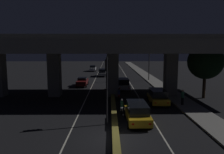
{
  "coord_description": "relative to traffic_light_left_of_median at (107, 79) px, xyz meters",
  "views": [
    {
      "loc": [
        -0.43,
        -14.89,
        6.34
      ],
      "look_at": [
        0.0,
        21.95,
        1.62
      ],
      "focal_mm": 35.0,
      "sensor_mm": 36.0,
      "label": 1
    }
  ],
  "objects": [
    {
      "name": "elevated_overpass",
      "position": [
        0.37,
        11.4,
        2.53
      ],
      "size": [
        35.14,
        13.07,
        8.33
      ],
      "color": "slate",
      "rests_on": "ground_plane"
    },
    {
      "name": "median_divider",
      "position": [
        0.65,
        31.98,
        -3.67
      ],
      "size": [
        0.5,
        126.0,
        0.38
      ],
      "primitive_type": "cube",
      "color": "olive",
      "rests_on": "ground_plane"
    },
    {
      "name": "motorcycle_white_filtering_near",
      "position": [
        1.44,
        3.17,
        -3.24
      ],
      "size": [
        0.34,
        1.96,
        1.48
      ],
      "rotation": [
        0.0,
        0.0,
        1.49
      ],
      "color": "black",
      "rests_on": "ground_plane"
    },
    {
      "name": "roadside_tree_kerbside_near",
      "position": [
        12.49,
        9.83,
        0.87
      ],
      "size": [
        4.48,
        4.48,
        6.99
      ],
      "color": "#38281C",
      "rests_on": "ground_plane"
    },
    {
      "name": "lane_line_left_inner",
      "position": [
        -2.81,
        31.98,
        -3.86
      ],
      "size": [
        0.12,
        126.0,
        0.0
      ],
      "primitive_type": "cube",
      "color": "beige",
      "rests_on": "ground_plane"
    },
    {
      "name": "sidewalk_right",
      "position": [
        8.98,
        24.98,
        -3.79
      ],
      "size": [
        2.72,
        126.0,
        0.14
      ],
      "primitive_type": "cube",
      "color": "gray",
      "rests_on": "ground_plane"
    },
    {
      "name": "motorcycle_red_filtering_mid",
      "position": [
        1.4,
        9.13,
        -3.24
      ],
      "size": [
        0.33,
        1.7,
        1.46
      ],
      "rotation": [
        0.0,
        0.0,
        1.54
      ],
      "color": "black",
      "rests_on": "ground_plane"
    },
    {
      "name": "ground_plane",
      "position": [
        0.65,
        -3.02,
        -3.86
      ],
      "size": [
        200.0,
        200.0,
        0.0
      ],
      "primitive_type": "plane",
      "color": "black"
    },
    {
      "name": "car_white_third",
      "position": [
        2.33,
        15.77,
        -2.92
      ],
      "size": [
        2.14,
        4.08,
        1.79
      ],
      "rotation": [
        0.0,
        0.0,
        1.6
      ],
      "color": "silver",
      "rests_on": "ground_plane"
    },
    {
      "name": "car_taxi_yellow_second",
      "position": [
        5.82,
        6.82,
        -2.97
      ],
      "size": [
        2.11,
        4.19,
        1.69
      ],
      "rotation": [
        0.0,
        0.0,
        1.55
      ],
      "color": "gold",
      "rests_on": "ground_plane"
    },
    {
      "name": "street_lamp",
      "position": [
        7.9,
        25.81,
        0.74
      ],
      "size": [
        2.12,
        0.32,
        7.78
      ],
      "color": "#2D2D30",
      "rests_on": "ground_plane"
    },
    {
      "name": "car_dark_red_lead_oncoming",
      "position": [
        -4.46,
        19.36,
        -3.09
      ],
      "size": [
        1.84,
        4.55,
        1.48
      ],
      "rotation": [
        0.0,
        0.0,
        -1.56
      ],
      "color": "#591414",
      "rests_on": "ground_plane"
    },
    {
      "name": "car_silver_second_oncoming",
      "position": [
        -1.4,
        32.94,
        -2.92
      ],
      "size": [
        2.05,
        4.56,
        1.76
      ],
      "rotation": [
        0.0,
        0.0,
        -1.59
      ],
      "color": "gray",
      "rests_on": "ground_plane"
    },
    {
      "name": "car_taxi_yellow_lead",
      "position": [
        2.62,
        0.4,
        -2.94
      ],
      "size": [
        2.06,
        4.62,
        1.71
      ],
      "rotation": [
        0.0,
        0.0,
        1.58
      ],
      "color": "gold",
      "rests_on": "ground_plane"
    },
    {
      "name": "car_white_third_oncoming",
      "position": [
        -4.59,
        44.99,
        -3.0
      ],
      "size": [
        1.85,
        4.36,
        1.68
      ],
      "rotation": [
        0.0,
        0.0,
        -1.58
      ],
      "color": "silver",
      "rests_on": "ground_plane"
    },
    {
      "name": "lane_line_right_inner",
      "position": [
        4.11,
        31.98,
        -3.86
      ],
      "size": [
        0.12,
        126.0,
        0.0
      ],
      "primitive_type": "cube",
      "color": "beige",
      "rests_on": "ground_plane"
    },
    {
      "name": "pedestrian_on_sidewalk",
      "position": [
        8.37,
        5.84,
        -2.85
      ],
      "size": [
        0.34,
        0.34,
        1.73
      ],
      "color": "black",
      "rests_on": "sidewalk_right"
    },
    {
      "name": "traffic_light_left_of_median",
      "position": [
        0.0,
        0.0,
        0.0
      ],
      "size": [
        0.3,
        0.49,
        5.7
      ],
      "color": "black",
      "rests_on": "ground_plane"
    }
  ]
}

